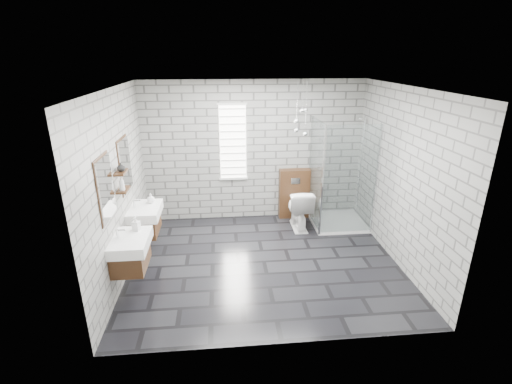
{
  "coord_description": "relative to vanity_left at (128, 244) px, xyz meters",
  "views": [
    {
      "loc": [
        -0.62,
        -5.14,
        3.14
      ],
      "look_at": [
        -0.1,
        0.35,
        1.07
      ],
      "focal_mm": 26.0,
      "sensor_mm": 36.0,
      "label": 1
    }
  ],
  "objects": [
    {
      "name": "shelf_lower",
      "position": [
        -0.12,
        0.57,
        0.56
      ],
      "size": [
        0.14,
        0.3,
        0.03
      ],
      "primitive_type": "cube",
      "color": "#422714",
      "rests_on": "wall_left"
    },
    {
      "name": "vanity_right",
      "position": [
        0.0,
        1.04,
        0.0
      ],
      "size": [
        0.47,
        0.7,
        1.57
      ],
      "color": "#422714",
      "rests_on": "wall_left"
    },
    {
      "name": "vanity_left",
      "position": [
        0.0,
        0.0,
        0.0
      ],
      "size": [
        0.47,
        0.7,
        1.57
      ],
      "color": "#422714",
      "rests_on": "wall_left"
    },
    {
      "name": "pendant_cluster",
      "position": [
        2.72,
        1.99,
        1.26
      ],
      "size": [
        0.28,
        0.24,
        0.97
      ],
      "color": "silver",
      "rests_on": "ceiling"
    },
    {
      "name": "soap_bottle_a",
      "position": [
        0.09,
        0.21,
        0.19
      ],
      "size": [
        0.11,
        0.11,
        0.2
      ],
      "primitive_type": "imported",
      "rotation": [
        0.0,
        0.0,
        -0.3
      ],
      "color": "#B2B2B2",
      "rests_on": "vanity_left"
    },
    {
      "name": "shelf_upper",
      "position": [
        -0.12,
        0.57,
        0.82
      ],
      "size": [
        0.14,
        0.3,
        0.03
      ],
      "primitive_type": "cube",
      "color": "#422714",
      "rests_on": "wall_left"
    },
    {
      "name": "wall_left",
      "position": [
        -0.2,
        0.62,
        0.59
      ],
      "size": [
        0.02,
        3.6,
        2.7
      ],
      "primitive_type": "cube",
      "color": "gray",
      "rests_on": "floor"
    },
    {
      "name": "wall_front",
      "position": [
        1.91,
        -1.19,
        0.59
      ],
      "size": [
        4.2,
        0.02,
        2.7
      ],
      "primitive_type": "cube",
      "color": "gray",
      "rests_on": "floor"
    },
    {
      "name": "ceiling",
      "position": [
        1.91,
        0.62,
        1.95
      ],
      "size": [
        4.2,
        3.6,
        0.02
      ],
      "primitive_type": "cube",
      "color": "white",
      "rests_on": "wall_back"
    },
    {
      "name": "cistern_panel",
      "position": [
        2.71,
        2.32,
        -0.26
      ],
      "size": [
        0.6,
        0.2,
        1.0
      ],
      "primitive_type": "cube",
      "color": "#422714",
      "rests_on": "floor"
    },
    {
      "name": "soap_bottle_b",
      "position": [
        0.12,
        1.21,
        0.17
      ],
      "size": [
        0.13,
        0.13,
        0.16
      ],
      "primitive_type": "imported",
      "rotation": [
        0.0,
        0.0,
        0.04
      ],
      "color": "#B2B2B2",
      "rests_on": "vanity_right"
    },
    {
      "name": "wall_right",
      "position": [
        4.02,
        0.62,
        0.59
      ],
      "size": [
        0.02,
        3.6,
        2.7
      ],
      "primitive_type": "cube",
      "color": "gray",
      "rests_on": "floor"
    },
    {
      "name": "flush_plate",
      "position": [
        2.71,
        2.22,
        0.04
      ],
      "size": [
        0.18,
        0.01,
        0.12
      ],
      "primitive_type": "cube",
      "color": "silver",
      "rests_on": "cistern_panel"
    },
    {
      "name": "shower_enclosure",
      "position": [
        3.41,
        1.8,
        -0.25
      ],
      "size": [
        1.0,
        1.0,
        2.03
      ],
      "color": "white",
      "rests_on": "floor"
    },
    {
      "name": "soap_bottle_c",
      "position": [
        -0.11,
        0.5,
        0.68
      ],
      "size": [
        0.08,
        0.09,
        0.21
      ],
      "primitive_type": "imported",
      "rotation": [
        0.0,
        0.0,
        0.07
      ],
      "color": "#B2B2B2",
      "rests_on": "shelf_lower"
    },
    {
      "name": "wall_back",
      "position": [
        1.91,
        2.43,
        0.59
      ],
      "size": [
        4.2,
        0.02,
        2.7
      ],
      "primitive_type": "cube",
      "color": "gray",
      "rests_on": "floor"
    },
    {
      "name": "floor",
      "position": [
        1.91,
        0.62,
        -0.77
      ],
      "size": [
        4.2,
        3.6,
        0.02
      ],
      "primitive_type": "cube",
      "color": "black",
      "rests_on": "ground"
    },
    {
      "name": "window",
      "position": [
        1.51,
        2.4,
        0.79
      ],
      "size": [
        0.56,
        0.05,
        1.48
      ],
      "color": "white",
      "rests_on": "wall_back"
    },
    {
      "name": "toilet",
      "position": [
        2.71,
        1.82,
        -0.37
      ],
      "size": [
        0.44,
        0.77,
        0.78
      ],
      "primitive_type": "imported",
      "rotation": [
        0.0,
        0.0,
        3.14
      ],
      "color": "white",
      "rests_on": "floor"
    },
    {
      "name": "vase",
      "position": [
        -0.11,
        0.57,
        0.9
      ],
      "size": [
        0.13,
        0.13,
        0.12
      ],
      "primitive_type": "imported",
      "rotation": [
        0.0,
        0.0,
        -0.13
      ],
      "color": "#B2B2B2",
      "rests_on": "shelf_upper"
    }
  ]
}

